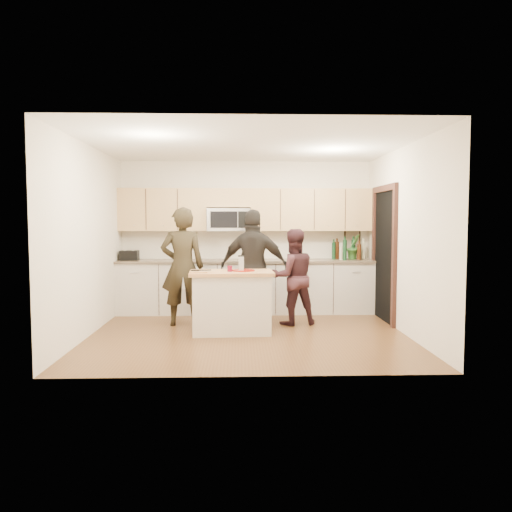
{
  "coord_description": "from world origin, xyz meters",
  "views": [
    {
      "loc": [
        -0.12,
        -7.11,
        1.62
      ],
      "look_at": [
        0.13,
        0.35,
        1.1
      ],
      "focal_mm": 35.0,
      "sensor_mm": 36.0,
      "label": 1
    }
  ],
  "objects_px": {
    "woman_left": "(182,267)",
    "woman_right": "(254,267)",
    "toaster": "(129,255)",
    "woman_center": "(293,277)",
    "island": "(232,302)"
  },
  "relations": [
    {
      "from": "island",
      "to": "woman_right",
      "type": "bearing_deg",
      "value": 55.86
    },
    {
      "from": "woman_center",
      "to": "woman_right",
      "type": "bearing_deg",
      "value": -11.3
    },
    {
      "from": "toaster",
      "to": "woman_left",
      "type": "height_order",
      "value": "woman_left"
    },
    {
      "from": "woman_left",
      "to": "woman_right",
      "type": "bearing_deg",
      "value": 173.73
    },
    {
      "from": "woman_center",
      "to": "toaster",
      "type": "bearing_deg",
      "value": -31.83
    },
    {
      "from": "woman_left",
      "to": "toaster",
      "type": "bearing_deg",
      "value": -51.06
    },
    {
      "from": "island",
      "to": "toaster",
      "type": "height_order",
      "value": "toaster"
    },
    {
      "from": "woman_center",
      "to": "woman_right",
      "type": "height_order",
      "value": "woman_right"
    },
    {
      "from": "toaster",
      "to": "woman_center",
      "type": "distance_m",
      "value": 2.97
    },
    {
      "from": "toaster",
      "to": "woman_left",
      "type": "relative_size",
      "value": 0.17
    },
    {
      "from": "island",
      "to": "woman_center",
      "type": "xyz_separation_m",
      "value": [
        0.95,
        0.55,
        0.3
      ]
    },
    {
      "from": "island",
      "to": "toaster",
      "type": "bearing_deg",
      "value": 136.49
    },
    {
      "from": "island",
      "to": "woman_center",
      "type": "height_order",
      "value": "woman_center"
    },
    {
      "from": "island",
      "to": "woman_right",
      "type": "distance_m",
      "value": 0.79
    },
    {
      "from": "woman_left",
      "to": "woman_right",
      "type": "height_order",
      "value": "woman_left"
    }
  ]
}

